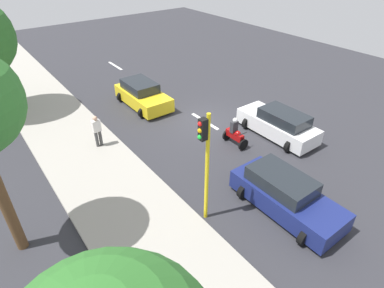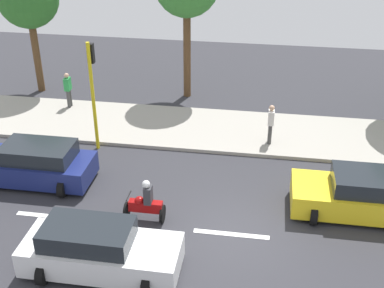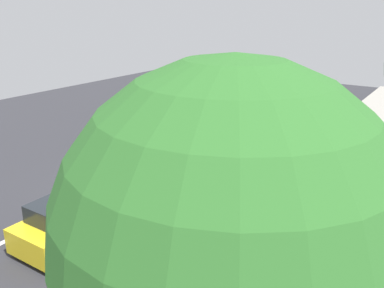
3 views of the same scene
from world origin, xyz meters
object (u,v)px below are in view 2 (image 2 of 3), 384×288
at_px(pedestrian_near_signal, 68,89).
at_px(car_dark_blue, 33,164).
at_px(car_yellow_cab, 360,195).
at_px(traffic_light_corner, 92,81).
at_px(motorcycle, 145,204).
at_px(car_white, 99,250).
at_px(pedestrian_by_tree, 271,123).

bearing_deg(pedestrian_near_signal, car_dark_blue, -170.64).
relative_size(car_dark_blue, car_yellow_cab, 1.06).
bearing_deg(traffic_light_corner, motorcycle, -145.62).
distance_m(car_white, pedestrian_by_tree, 9.43).
relative_size(car_yellow_cab, pedestrian_by_tree, 2.52).
height_order(pedestrian_by_tree, traffic_light_corner, traffic_light_corner).
height_order(motorcycle, pedestrian_by_tree, pedestrian_by_tree).
xyz_separation_m(car_white, car_yellow_cab, (3.97, -7.64, 0.00)).
bearing_deg(car_yellow_cab, pedestrian_near_signal, 62.88).
xyz_separation_m(car_white, pedestrian_by_tree, (8.21, -4.63, 0.35)).
bearing_deg(pedestrian_near_signal, motorcycle, -144.59).
relative_size(car_dark_blue, motorcycle, 2.95).
relative_size(motorcycle, pedestrian_by_tree, 0.91).
relative_size(car_dark_blue, traffic_light_corner, 1.00).
height_order(car_yellow_cab, pedestrian_near_signal, pedestrian_near_signal).
distance_m(motorcycle, traffic_light_corner, 5.95).
bearing_deg(motorcycle, car_dark_blue, 69.86).
xyz_separation_m(motorcycle, traffic_light_corner, (4.53, 3.10, 2.29)).
bearing_deg(car_yellow_cab, pedestrian_by_tree, 35.44).
bearing_deg(car_white, pedestrian_near_signal, 25.17).
xyz_separation_m(car_dark_blue, pedestrian_near_signal, (6.22, 1.03, 0.35)).
bearing_deg(pedestrian_by_tree, motorcycle, 145.90).
height_order(car_white, traffic_light_corner, traffic_light_corner).
xyz_separation_m(car_white, traffic_light_corner, (7.01, 2.36, 2.22)).
xyz_separation_m(car_white, motorcycle, (2.48, -0.74, -0.07)).
bearing_deg(traffic_light_corner, car_yellow_cab, -106.87).
bearing_deg(pedestrian_by_tree, car_white, 150.61).
bearing_deg(car_white, traffic_light_corner, 18.59).
relative_size(car_yellow_cab, motorcycle, 2.79).
distance_m(motorcycle, pedestrian_by_tree, 6.94).
bearing_deg(pedestrian_near_signal, pedestrian_by_tree, -102.88).
relative_size(car_dark_blue, pedestrian_near_signal, 2.67).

